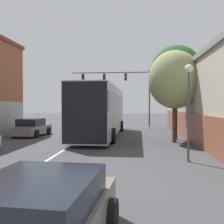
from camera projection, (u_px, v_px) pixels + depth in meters
lane_center_line at (77, 142)px, 17.37m from camera, size 0.14×46.10×0.01m
bus at (101, 109)px, 20.51m from camera, size 3.04×12.74×3.80m
parked_car_left_mid at (32, 128)px, 20.61m from camera, size 2.15×3.97×1.38m
traffic_signal_gantry at (123, 84)px, 30.01m from camera, size 9.11×0.36×6.50m
street_lamp at (189, 101)px, 11.10m from camera, size 0.35×0.35×4.15m
street_tree_near at (175, 80)px, 17.01m from camera, size 3.44×3.09×5.98m
street_tree_far at (176, 74)px, 18.39m from camera, size 3.70×3.33×6.65m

